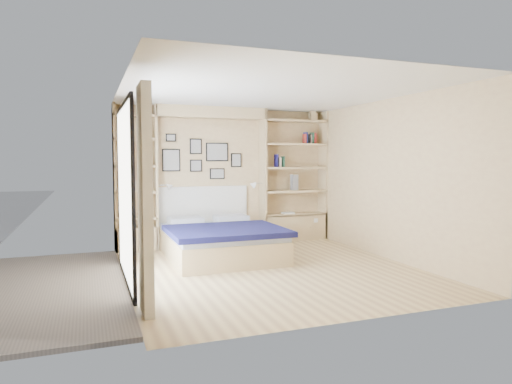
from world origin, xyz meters
name	(u,v)px	position (x,y,z in m)	size (l,w,h in m)	color
ground	(270,269)	(0.00, 0.00, 0.00)	(4.50, 4.50, 0.00)	#D4B87E
room_shell	(215,188)	(-0.39, 1.52, 1.08)	(4.50, 4.50, 4.50)	#D9BC84
bed	(220,240)	(-0.45, 1.02, 0.28)	(1.73, 2.29, 1.07)	tan
photo_gallery	(201,157)	(-0.45, 2.22, 1.60)	(1.48, 0.02, 0.82)	black
reading_lamps	(213,185)	(-0.30, 2.00, 1.10)	(1.92, 0.12, 0.15)	silver
shelf_decor	(289,151)	(1.24, 2.07, 1.72)	(3.59, 0.23, 2.03)	navy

